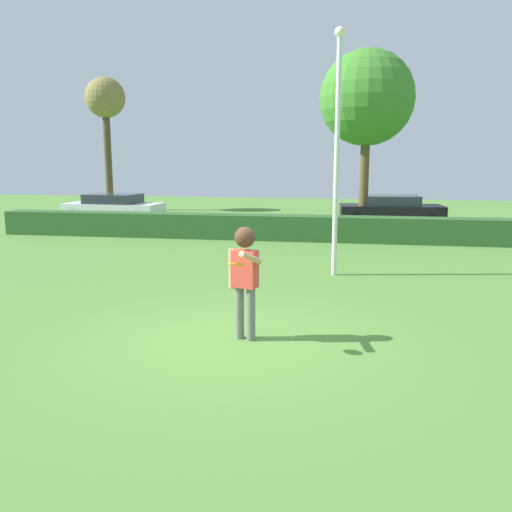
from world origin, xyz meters
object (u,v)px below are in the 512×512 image
(lamppost, at_px, (337,142))
(parked_car_white, at_px, (114,207))
(parked_car_black, at_px, (391,209))
(willow_tree, at_px, (367,99))
(birch_tree, at_px, (105,102))
(frisbee, at_px, (237,264))
(person, at_px, (245,270))

(lamppost, bearing_deg, parked_car_white, 136.82)
(parked_car_white, bearing_deg, parked_car_black, 4.98)
(parked_car_white, bearing_deg, willow_tree, 2.39)
(birch_tree, bearing_deg, parked_car_black, -16.35)
(frisbee, relative_size, parked_car_black, 0.06)
(frisbee, xyz_separation_m, birch_tree, (-11.16, 20.11, 4.31))
(person, bearing_deg, parked_car_white, 121.09)
(willow_tree, bearing_deg, parked_car_black, 26.71)
(parked_car_black, bearing_deg, person, -102.12)
(lamppost, xyz_separation_m, willow_tree, (0.88, 9.64, 1.93))
(frisbee, relative_size, birch_tree, 0.04)
(frisbee, bearing_deg, person, 90.60)
(parked_car_black, relative_size, willow_tree, 0.61)
(frisbee, bearing_deg, parked_car_black, 78.37)
(person, xyz_separation_m, birch_tree, (-11.15, 19.48, 4.51))
(lamppost, distance_m, parked_car_black, 10.72)
(person, relative_size, lamppost, 0.31)
(person, relative_size, parked_car_black, 0.41)
(person, xyz_separation_m, parked_car_white, (-8.57, 14.22, -0.43))
(person, relative_size, parked_car_white, 0.41)
(birch_tree, height_order, willow_tree, willow_tree)
(person, relative_size, frisbee, 7.17)
(frisbee, distance_m, lamppost, 6.07)
(person, bearing_deg, birch_tree, 119.78)
(frisbee, height_order, birch_tree, birch_tree)
(person, distance_m, parked_car_white, 16.61)
(parked_car_white, height_order, willow_tree, willow_tree)
(person, distance_m, birch_tree, 22.90)
(frisbee, xyz_separation_m, parked_car_black, (3.27, 15.88, -0.64))
(frisbee, bearing_deg, parked_car_white, 120.02)
(frisbee, xyz_separation_m, parked_car_white, (-8.58, 14.85, -0.64))
(lamppost, relative_size, parked_car_white, 1.33)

